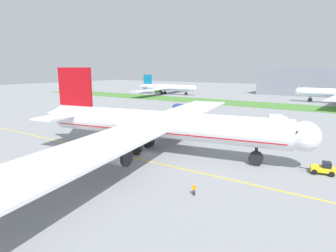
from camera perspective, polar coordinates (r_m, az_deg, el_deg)
name	(u,v)px	position (r m, az deg, el deg)	size (l,w,h in m)	color
ground_plane	(146,155)	(58.66, -4.45, -5.80)	(600.00, 600.00, 0.00)	gray
apron_taxi_line	(136,159)	(56.38, -6.41, -6.56)	(280.00, 0.36, 0.01)	yellow
grass_median_strip	(269,105)	(146.15, 19.78, 3.96)	(320.00, 24.00, 0.10)	#4C8438
airliner_foreground	(155,125)	(58.73, -2.63, 0.30)	(60.45, 98.38, 17.73)	white
pushback_tug	(323,168)	(54.62, 28.92, -7.51)	(5.53, 3.08, 2.11)	yellow
ground_crew_wingwalker_port	(194,188)	(40.28, 5.30, -12.47)	(0.58, 0.40, 1.74)	black
ground_crew_marshaller_front	(118,145)	(62.87, -10.06, -3.75)	(0.60, 0.38, 1.76)	black
service_truck_baggage_loader	(277,119)	(98.16, 21.22, 1.40)	(6.18, 4.40, 2.91)	white
service_truck_fuel_bowser	(192,116)	(97.39, 4.97, 2.01)	(5.09, 3.94, 2.74)	white
service_truck_catering_van	(178,107)	(120.42, 2.05, 3.89)	(4.44, 2.69, 2.89)	#33478C
parked_airliner_far_left	(166,88)	(198.95, -0.37, 7.76)	(45.54, 73.46, 13.53)	white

